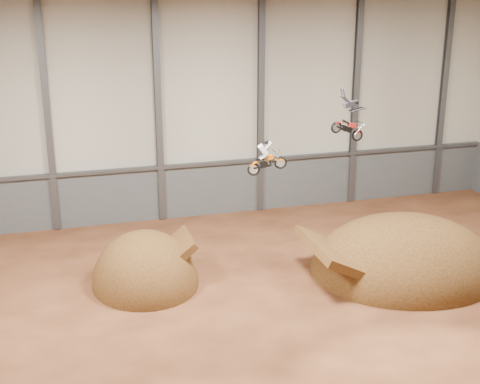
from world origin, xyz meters
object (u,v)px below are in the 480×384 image
Objects in this scene: takeoff_ramp at (146,283)px; fmx_rider_a at (269,154)px; landing_ramp at (404,271)px; fmx_rider_b at (346,116)px.

fmx_rider_a is (6.18, -1.38, 6.88)m from takeoff_ramp.
fmx_rider_a is at bearing -12.61° from takeoff_ramp.
landing_ramp reaches higher than takeoff_ramp.
fmx_rider_b is at bearing -13.73° from takeoff_ramp.
fmx_rider_b is (-3.97, -0.16, 8.81)m from landing_ramp.
takeoff_ramp is 0.62× the size of landing_ramp.
landing_ramp is 9.67m from fmx_rider_b.
fmx_rider_b is at bearing -10.93° from fmx_rider_a.
takeoff_ramp is 13.91m from landing_ramp.
takeoff_ramp is at bearing 162.20° from fmx_rider_b.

